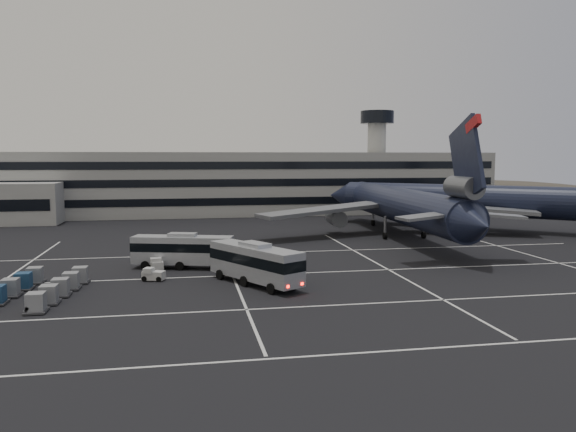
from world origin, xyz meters
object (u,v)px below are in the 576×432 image
Objects in this scene: trijet_main at (402,205)px; tug_a at (157,265)px; bus_near at (255,262)px; uld_cluster at (35,288)px; bus_far at (183,249)px.

trijet_main is 22.48× the size of tug_a.
trijet_main is at bearing 16.04° from bus_near.
trijet_main reaches higher than tug_a.
bus_near is at bearing -50.17° from tug_a.
trijet_main reaches higher than uld_cluster.
bus_far is at bearing 39.75° from uld_cluster.
uld_cluster is at bearing -143.34° from tug_a.
uld_cluster is (-20.76, -1.23, -1.54)m from bus_near.
tug_a is at bearing 44.70° from uld_cluster.
bus_near reaches higher than bus_far.
tug_a is 14.86m from uld_cluster.
trijet_main is at bearing 19.88° from tug_a.
trijet_main is 4.79× the size of bus_far.
bus_near reaches higher than uld_cluster.
uld_cluster is (-48.23, -30.41, -4.42)m from trijet_main.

